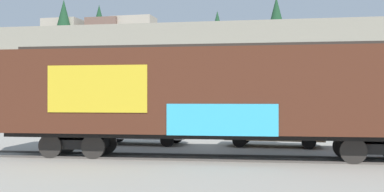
{
  "coord_description": "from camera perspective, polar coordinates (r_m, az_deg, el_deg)",
  "views": [
    {
      "loc": [
        2.41,
        -16.83,
        2.3
      ],
      "look_at": [
        -0.84,
        2.64,
        2.38
      ],
      "focal_mm": 42.04,
      "sensor_mm": 36.0,
      "label": 1
    }
  ],
  "objects": [
    {
      "name": "track",
      "position": [
        17.13,
        1.42,
        -7.8
      ],
      "size": [
        60.02,
        3.56,
        0.08
      ],
      "color": "#4C4742",
      "rests_on": "ground_plane"
    },
    {
      "name": "hillside",
      "position": [
        81.1,
        7.7,
        2.85
      ],
      "size": [
        119.23,
        35.04,
        18.07
      ],
      "color": "gray",
      "rests_on": "ground_plane"
    },
    {
      "name": "parked_car_silver",
      "position": [
        22.41,
        -6.43,
        -4.1
      ],
      "size": [
        4.61,
        2.15,
        1.54
      ],
      "color": "#B7BABF",
      "rests_on": "ground_plane"
    },
    {
      "name": "freight_car",
      "position": [
        16.92,
        3.49,
        0.35
      ],
      "size": [
        16.9,
        3.31,
        4.32
      ],
      "color": "#472316",
      "rests_on": "ground_plane"
    },
    {
      "name": "ground_plane",
      "position": [
        17.16,
        1.31,
        -7.92
      ],
      "size": [
        260.0,
        260.0,
        0.0
      ],
      "primitive_type": "plane",
      "color": "gray"
    },
    {
      "name": "parked_car_tan",
      "position": [
        21.6,
        10.31,
        -4.05
      ],
      "size": [
        4.68,
        2.14,
        1.71
      ],
      "color": "#9E8966",
      "rests_on": "ground_plane"
    }
  ]
}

